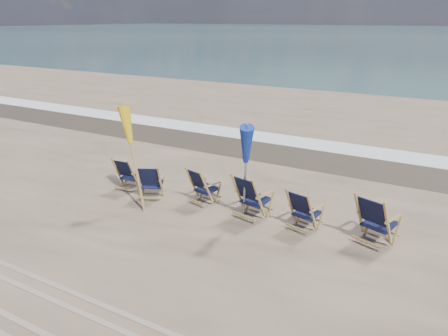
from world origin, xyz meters
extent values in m
cube|color=silver|center=(0.00, 8.30, 0.00)|extent=(200.00, 1.40, 0.01)
cube|color=#42362A|center=(0.00, 6.80, 0.00)|extent=(200.00, 2.60, 0.00)
cylinder|color=#A28448|center=(-1.64, 0.96, 1.21)|extent=(0.06, 0.06, 2.43)
cone|color=gold|center=(-1.64, 0.96, 1.95)|extent=(0.30, 0.30, 0.85)
cylinder|color=#A5A5AD|center=(0.87, 1.60, 1.17)|extent=(0.06, 0.06, 2.34)
cone|color=navy|center=(0.87, 1.60, 1.86)|extent=(0.30, 0.30, 0.85)
camera|label=1|loc=(4.82, -6.25, 4.27)|focal=35.00mm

